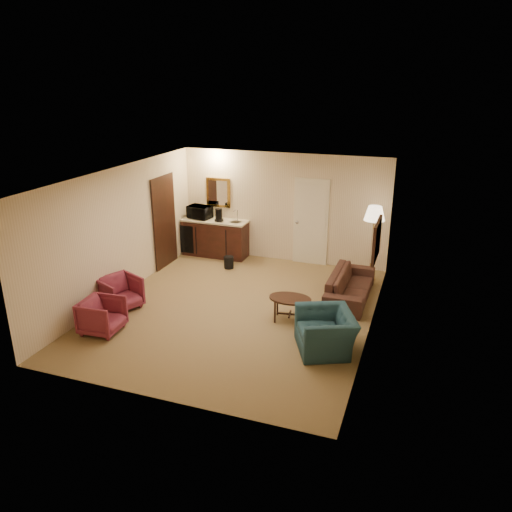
# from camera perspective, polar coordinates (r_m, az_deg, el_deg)

# --- Properties ---
(ground) EXTENTS (6.00, 6.00, 0.00)m
(ground) POSITION_cam_1_polar(r_m,az_deg,el_deg) (9.67, -2.14, -6.14)
(ground) COLOR olive
(ground) RESTS_ON ground
(room_walls) EXTENTS (5.02, 6.01, 2.61)m
(room_walls) POSITION_cam_1_polar(r_m,az_deg,el_deg) (9.78, -1.15, 4.92)
(room_walls) COLOR beige
(room_walls) RESTS_ON ground
(wetbar_cabinet) EXTENTS (1.64, 0.58, 0.92)m
(wetbar_cabinet) POSITION_cam_1_polar(r_m,az_deg,el_deg) (12.43, -4.67, 2.09)
(wetbar_cabinet) COLOR #3A1812
(wetbar_cabinet) RESTS_ON ground
(sofa) EXTENTS (0.57, 1.92, 0.75)m
(sofa) POSITION_cam_1_polar(r_m,az_deg,el_deg) (10.17, 10.74, -2.85)
(sofa) COLOR black
(sofa) RESTS_ON ground
(teal_armchair) EXTENTS (1.00, 1.17, 0.87)m
(teal_armchair) POSITION_cam_1_polar(r_m,az_deg,el_deg) (8.23, 7.99, -7.88)
(teal_armchair) COLOR #1E3E4B
(teal_armchair) RESTS_ON ground
(rose_chair_near) EXTENTS (0.86, 0.88, 0.70)m
(rose_chair_near) POSITION_cam_1_polar(r_m,az_deg,el_deg) (9.94, -15.28, -3.91)
(rose_chair_near) COLOR maroon
(rose_chair_near) RESTS_ON ground
(rose_chair_far) EXTENTS (0.65, 0.69, 0.67)m
(rose_chair_far) POSITION_cam_1_polar(r_m,az_deg,el_deg) (9.13, -17.20, -6.38)
(rose_chair_far) COLOR maroon
(rose_chair_far) RESTS_ON ground
(coffee_table) EXTENTS (0.85, 0.64, 0.45)m
(coffee_table) POSITION_cam_1_polar(r_m,az_deg,el_deg) (9.20, 3.90, -6.04)
(coffee_table) COLOR black
(coffee_table) RESTS_ON ground
(floor_lamp) EXTENTS (0.53, 0.53, 1.67)m
(floor_lamp) POSITION_cam_1_polar(r_m,az_deg,el_deg) (11.06, 13.14, 1.40)
(floor_lamp) COLOR gold
(floor_lamp) RESTS_ON ground
(waste_bin) EXTENTS (0.27, 0.27, 0.28)m
(waste_bin) POSITION_cam_1_polar(r_m,az_deg,el_deg) (11.67, -3.13, -0.73)
(waste_bin) COLOR black
(waste_bin) RESTS_ON ground
(microwave) EXTENTS (0.61, 0.40, 0.38)m
(microwave) POSITION_cam_1_polar(r_m,az_deg,el_deg) (12.44, -6.47, 5.17)
(microwave) COLOR black
(microwave) RESTS_ON wetbar_cabinet
(coffee_maker) EXTENTS (0.21, 0.21, 0.31)m
(coffee_maker) POSITION_cam_1_polar(r_m,az_deg,el_deg) (12.13, -4.28, 4.69)
(coffee_maker) COLOR black
(coffee_maker) RESTS_ON wetbar_cabinet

